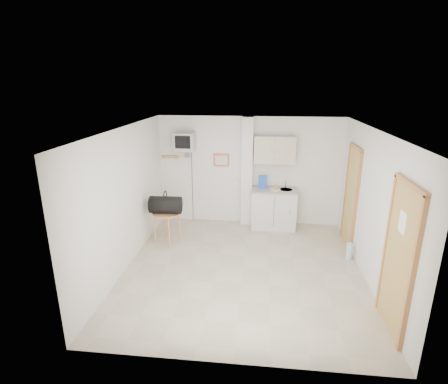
# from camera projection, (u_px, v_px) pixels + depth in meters

# --- Properties ---
(ground) EXTENTS (4.50, 4.50, 0.00)m
(ground) POSITION_uv_depth(u_px,v_px,m) (243.00, 268.00, 6.32)
(ground) COLOR #B6A790
(ground) RESTS_ON ground
(room_envelope) EXTENTS (4.24, 4.54, 2.55)m
(room_envelope) POSITION_uv_depth(u_px,v_px,m) (259.00, 186.00, 5.91)
(room_envelope) COLOR white
(room_envelope) RESTS_ON ground
(kitchenette) EXTENTS (1.03, 0.58, 2.10)m
(kitchenette) POSITION_uv_depth(u_px,v_px,m) (274.00, 194.00, 7.92)
(kitchenette) COLOR silver
(kitchenette) RESTS_ON ground
(crt_television) EXTENTS (0.44, 0.45, 2.15)m
(crt_television) POSITION_uv_depth(u_px,v_px,m) (185.00, 142.00, 7.80)
(crt_television) COLOR slate
(crt_television) RESTS_ON ground
(round_table) EXTENTS (0.59, 0.59, 0.65)m
(round_table) POSITION_uv_depth(u_px,v_px,m) (167.00, 217.00, 7.24)
(round_table) COLOR tan
(round_table) RESTS_ON ground
(duffel_bag) EXTENTS (0.65, 0.37, 0.48)m
(duffel_bag) POSITION_uv_depth(u_px,v_px,m) (166.00, 205.00, 7.13)
(duffel_bag) COLOR black
(duffel_bag) RESTS_ON round_table
(water_bottle) EXTENTS (0.12, 0.12, 0.35)m
(water_bottle) POSITION_uv_depth(u_px,v_px,m) (349.00, 251.00, 6.62)
(water_bottle) COLOR #AECFEA
(water_bottle) RESTS_ON ground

